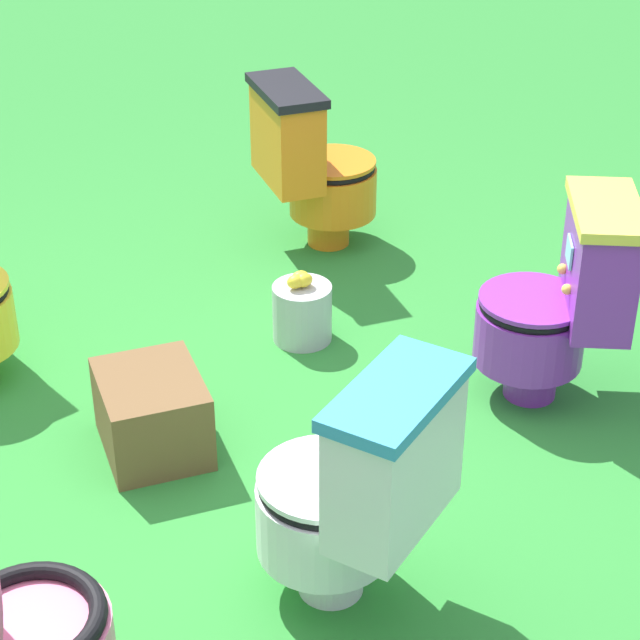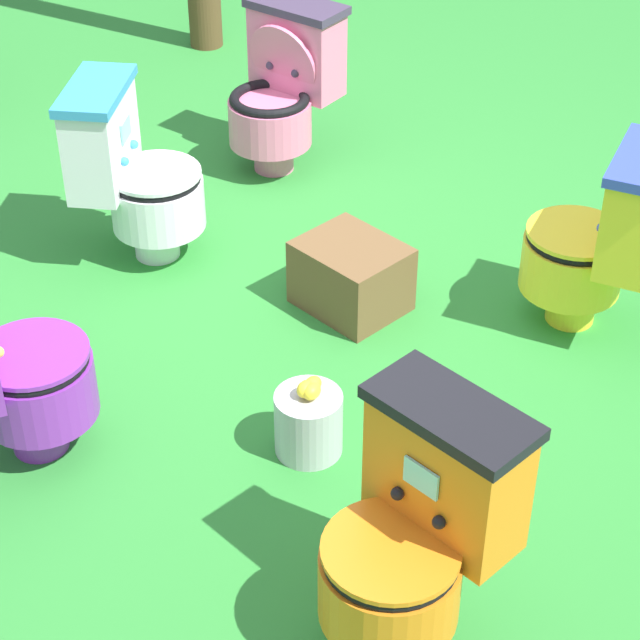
# 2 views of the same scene
# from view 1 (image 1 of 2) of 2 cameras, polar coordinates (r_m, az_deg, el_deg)

# --- Properties ---
(ground) EXTENTS (14.00, 14.00, 0.00)m
(ground) POSITION_cam_1_polar(r_m,az_deg,el_deg) (3.61, -4.62, -8.07)
(ground) COLOR #2D8433
(toilet_white) EXTENTS (0.57, 0.62, 0.73)m
(toilet_white) POSITION_cam_1_polar(r_m,az_deg,el_deg) (2.98, 1.75, -8.44)
(toilet_white) COLOR white
(toilet_white) RESTS_ON ground
(toilet_purple) EXTENTS (0.64, 0.62, 0.73)m
(toilet_purple) POSITION_cam_1_polar(r_m,az_deg,el_deg) (3.88, 11.82, 0.90)
(toilet_purple) COLOR purple
(toilet_purple) RESTS_ON ground
(toilet_orange) EXTENTS (0.57, 0.51, 0.73)m
(toilet_orange) POSITION_cam_1_polar(r_m,az_deg,el_deg) (4.82, -0.36, 7.66)
(toilet_orange) COLOR orange
(toilet_orange) RESTS_ON ground
(small_crate) EXTENTS (0.40, 0.44, 0.26)m
(small_crate) POSITION_cam_1_polar(r_m,az_deg,el_deg) (3.70, -8.31, -4.61)
(small_crate) COLOR brown
(small_crate) RESTS_ON ground
(lemon_bucket) EXTENTS (0.22, 0.22, 0.28)m
(lemon_bucket) POSITION_cam_1_polar(r_m,az_deg,el_deg) (4.24, -0.89, 0.44)
(lemon_bucket) COLOR #B7B7BF
(lemon_bucket) RESTS_ON ground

